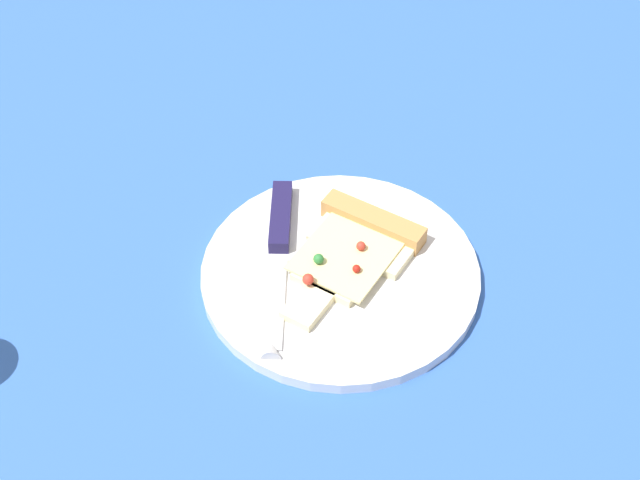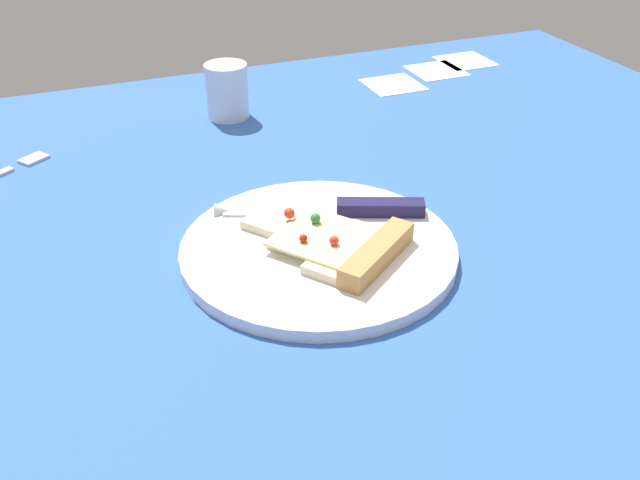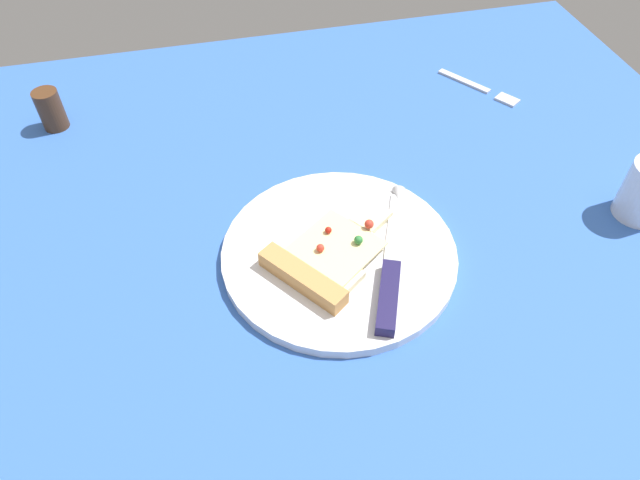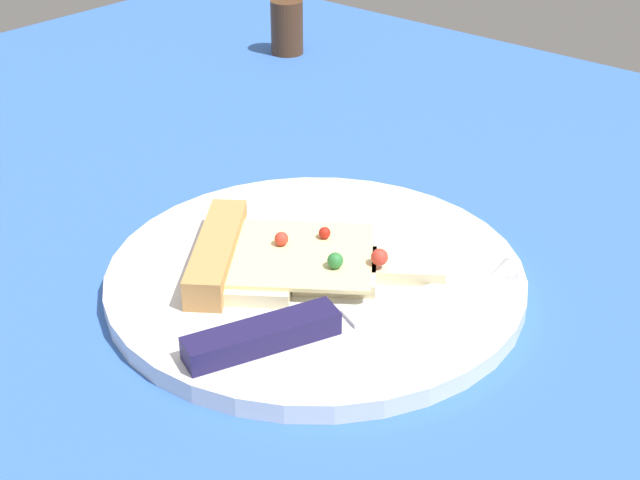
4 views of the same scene
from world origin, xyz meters
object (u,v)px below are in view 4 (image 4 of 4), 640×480
(plate, at_px, (315,277))
(knife, at_px, (328,319))
(pizza_slice, at_px, (279,258))
(pepper_shaker, at_px, (287,27))

(plate, relative_size, knife, 1.30)
(plate, distance_m, pizza_slice, 0.03)
(pizza_slice, bearing_deg, plate, 90.21)
(plate, relative_size, pepper_shaker, 4.65)
(plate, height_order, knife, knife)
(pizza_slice, relative_size, knife, 0.81)
(pepper_shaker, bearing_deg, knife, 44.83)
(plate, bearing_deg, pepper_shaker, -135.50)
(plate, xyz_separation_m, knife, (0.05, 0.05, 0.01))
(plate, distance_m, pepper_shaker, 0.52)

